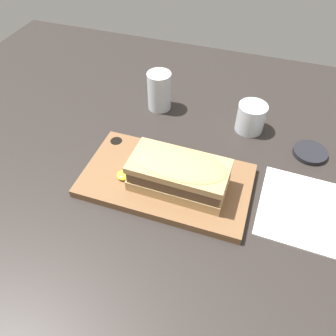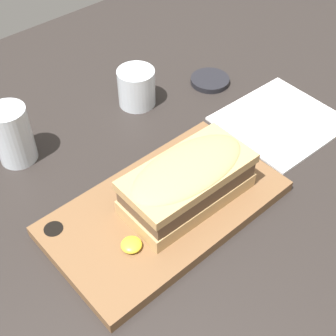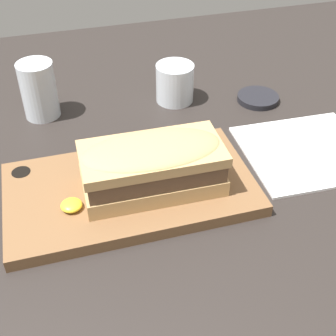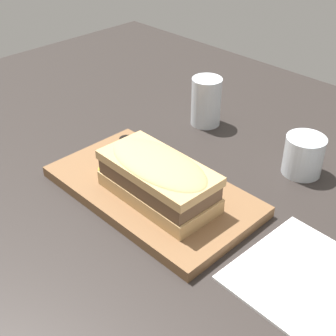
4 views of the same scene
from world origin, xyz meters
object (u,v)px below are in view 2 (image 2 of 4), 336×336
at_px(water_glass, 14,138).
at_px(condiment_dish, 210,80).
at_px(wine_glass, 137,89).
at_px(sandwich, 188,180).
at_px(napkin, 280,121).
at_px(serving_board, 165,208).

relative_size(water_glass, condiment_dish, 1.31).
bearing_deg(wine_glass, water_glass, 176.41).
distance_m(sandwich, napkin, 0.27).
bearing_deg(water_glass, wine_glass, -3.59).
bearing_deg(water_glass, napkin, -30.13).
bearing_deg(serving_board, condiment_dish, 33.44).
bearing_deg(sandwich, condiment_dish, 38.46).
xyz_separation_m(serving_board, wine_glass, (0.14, 0.23, 0.02)).
bearing_deg(wine_glass, condiment_dish, -17.07).
relative_size(sandwich, condiment_dish, 2.52).
relative_size(serving_board, condiment_dish, 4.55).
height_order(sandwich, condiment_dish, sandwich).
height_order(serving_board, condiment_dish, serving_board).
relative_size(water_glass, wine_glass, 1.42).
distance_m(serving_board, wine_glass, 0.27).
xyz_separation_m(serving_board, water_glass, (-0.10, 0.25, 0.03)).
distance_m(water_glass, condiment_dish, 0.39).
bearing_deg(condiment_dish, sandwich, -141.54).
xyz_separation_m(sandwich, napkin, (0.26, 0.03, -0.06)).
xyz_separation_m(water_glass, wine_glass, (0.24, -0.01, -0.01)).
bearing_deg(wine_glass, sandwich, -113.22).
distance_m(wine_glass, napkin, 0.26).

